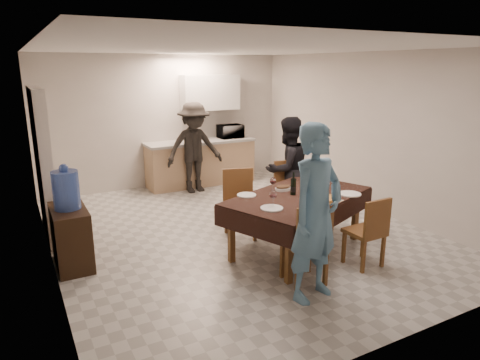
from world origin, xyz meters
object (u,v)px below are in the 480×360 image
at_px(savoury_tart, 324,200).
at_px(person_far, 287,169).
at_px(water_jug, 66,190).
at_px(wine_bottle, 293,184).
at_px(water_pitcher, 323,185).
at_px(dining_table, 298,198).
at_px(console, 71,237).
at_px(person_kitchen, 194,148).
at_px(microwave, 230,131).
at_px(person_near, 316,214).

bearing_deg(savoury_tart, person_far, 72.53).
relative_size(water_jug, wine_bottle, 1.55).
bearing_deg(water_pitcher, person_far, 79.70).
xyz_separation_m(dining_table, water_jug, (-2.68, 0.93, 0.24)).
xyz_separation_m(dining_table, console, (-2.68, 0.93, -0.36)).
height_order(console, person_kitchen, person_kitchen).
xyz_separation_m(wine_bottle, microwave, (0.94, 3.60, 0.14)).
bearing_deg(microwave, console, 37.27).
relative_size(savoury_tart, person_far, 0.27).
distance_m(dining_table, person_near, 1.20).
bearing_deg(savoury_tart, wine_bottle, 109.23).
distance_m(console, person_near, 2.96).
xyz_separation_m(water_jug, microwave, (3.57, 2.71, 0.09)).
relative_size(savoury_tart, microwave, 0.87).
distance_m(dining_table, savoury_tart, 0.40).
height_order(savoury_tart, person_kitchen, person_kitchen).
bearing_deg(console, water_pitcher, -17.95).
distance_m(microwave, person_far, 2.63).
distance_m(microwave, person_near, 4.91).
bearing_deg(person_kitchen, dining_table, -87.84).
height_order(dining_table, person_kitchen, person_kitchen).
distance_m(dining_table, person_far, 1.19).
xyz_separation_m(savoury_tart, person_far, (0.45, 1.43, 0.03)).
relative_size(dining_table, person_near, 1.20).
bearing_deg(person_far, savoury_tart, 66.91).
height_order(water_jug, person_near, person_near).
height_order(person_near, person_kitchen, person_near).
bearing_deg(water_pitcher, wine_bottle, 165.96).
relative_size(microwave, person_far, 0.31).
bearing_deg(wine_bottle, console, 161.47).
xyz_separation_m(savoury_tart, microwave, (0.79, 4.03, 0.26)).
bearing_deg(microwave, water_pitcher, 81.76).
relative_size(wine_bottle, microwave, 0.59).
bearing_deg(water_jug, microwave, 37.27).
relative_size(dining_table, water_jug, 4.86).
bearing_deg(person_far, water_pitcher, 74.07).
height_order(wine_bottle, water_pitcher, wine_bottle).
bearing_deg(person_kitchen, savoury_tart, -86.47).
bearing_deg(person_kitchen, water_jug, -138.52).
relative_size(console, wine_bottle, 2.67).
xyz_separation_m(console, person_near, (2.13, -1.98, 0.56)).
height_order(dining_table, savoury_tart, savoury_tart).
height_order(water_jug, person_far, person_far).
bearing_deg(water_jug, wine_bottle, -18.53).
bearing_deg(microwave, water_jug, 37.27).
bearing_deg(dining_table, person_near, -139.25).
height_order(wine_bottle, person_far, person_far).
height_order(water_jug, savoury_tart, water_jug).
relative_size(wine_bottle, savoury_tart, 0.68).
relative_size(water_jug, savoury_tart, 1.06).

